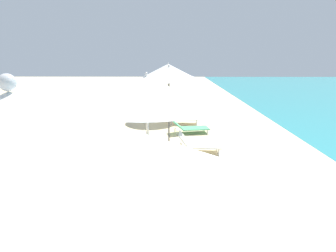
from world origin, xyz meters
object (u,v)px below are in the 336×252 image
lounger_third_inland (198,143)px  person_walking_near (156,89)px  umbrella_second (147,92)px  lounger_second_inland (201,232)px  lounger_farthest_shoreside (179,108)px  lounger_farthest_inland (183,117)px  lounger_second_shoreside (197,179)px  lounger_third_shoreside (190,127)px  umbrella_nearest (21,173)px  umbrella_third (169,74)px  umbrella_farthest (168,70)px

lounger_third_inland → person_walking_near: size_ratio=0.90×
umbrella_second → person_walking_near: (-0.55, 12.60, -1.50)m
lounger_second_inland → lounger_farthest_shoreside: (-0.07, 10.49, 0.08)m
lounger_farthest_inland → lounger_farthest_shoreside: bearing=97.9°
lounger_third_inland → lounger_second_inland: bearing=-91.2°
lounger_second_inland → person_walking_near: 13.73m
lounger_third_inland → lounger_second_shoreside: bearing=-92.6°
lounger_second_inland → lounger_third_shoreside: bearing=93.3°
umbrella_nearest → lounger_second_shoreside: size_ratio=2.23×
lounger_second_shoreside → lounger_third_shoreside: size_ratio=0.87×
umbrella_third → person_walking_near: 8.31m
lounger_second_shoreside → umbrella_second: bearing=-145.9°
lounger_third_shoreside → umbrella_farthest: size_ratio=0.56×
umbrella_farthest → umbrella_third: bearing=-89.0°
umbrella_nearest → lounger_second_shoreside: umbrella_nearest is taller
umbrella_third → umbrella_second: bearing=-94.8°
umbrella_second → lounger_second_inland: size_ratio=1.84×
umbrella_second → lounger_farthest_inland: 7.58m
umbrella_third → person_walking_near: size_ratio=1.76×
umbrella_nearest → person_walking_near: size_ratio=1.92×
umbrella_third → lounger_farthest_shoreside: umbrella_third is taller
umbrella_nearest → umbrella_farthest: 12.25m
lounger_third_shoreside → lounger_farthest_inland: bearing=89.6°
lounger_farthest_inland → umbrella_farthest: bearing=128.2°
umbrella_third → lounger_farthest_inland: bearing=76.8°
lounger_second_shoreside → lounger_third_inland: 2.52m
lounger_farthest_shoreside → person_walking_near: person_walking_near is taller
umbrella_third → lounger_farthest_shoreside: bearing=84.2°
lounger_third_shoreside → umbrella_farthest: umbrella_farthest is taller
lounger_third_inland → umbrella_second: bearing=-107.7°
umbrella_second → umbrella_farthest: umbrella_second is taller
lounger_second_shoreside → person_walking_near: bearing=91.4°
umbrella_third → lounger_third_inland: size_ratio=1.95×
lounger_third_inland → lounger_farthest_inland: (-0.33, 3.79, 0.00)m
lounger_third_shoreside → umbrella_nearest: bearing=-106.1°
lounger_second_shoreside → lounger_farthest_shoreside: lounger_second_shoreside is taller
lounger_second_shoreside → lounger_farthest_shoreside: bearing=84.7°
umbrella_third → lounger_third_shoreside: (0.85, 1.19, -2.24)m
lounger_farthest_shoreside → umbrella_farthest: bearing=-116.2°
lounger_third_shoreside → umbrella_third: bearing=-133.7°
lounger_third_inland → umbrella_farthest: (-1.03, 4.86, 2.10)m
lounger_second_inland → lounger_third_inland: (0.39, 4.44, 0.07)m
lounger_second_inland → umbrella_farthest: 9.57m
lounger_farthest_inland → umbrella_second: bearing=-93.4°
umbrella_third → lounger_third_inland: bearing=-48.1°
lounger_second_shoreside → umbrella_farthest: bearing=89.4°
umbrella_nearest → umbrella_farthest: size_ratio=1.10×
lounger_third_inland → lounger_third_shoreside: bearing=96.7°
lounger_second_shoreside → lounger_second_inland: (-0.11, -1.94, -0.03)m
lounger_third_inland → person_walking_near: (-1.89, 9.19, 0.64)m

